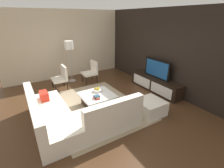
# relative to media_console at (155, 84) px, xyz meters

# --- Properties ---
(ground_plane) EXTENTS (14.00, 14.00, 0.00)m
(ground_plane) POSITION_rel_media_console_xyz_m (0.00, -2.40, -0.25)
(ground_plane) COLOR #4C301C
(feature_wall_back) EXTENTS (6.40, 0.12, 2.80)m
(feature_wall_back) POSITION_rel_media_console_xyz_m (0.00, 0.30, 1.15)
(feature_wall_back) COLOR black
(feature_wall_back) RESTS_ON ground
(side_wall_left) EXTENTS (0.12, 5.20, 2.80)m
(side_wall_left) POSITION_rel_media_console_xyz_m (-3.20, -2.20, 1.15)
(side_wall_left) COLOR beige
(side_wall_left) RESTS_ON ground
(area_rug) EXTENTS (3.12, 2.42, 0.01)m
(area_rug) POSITION_rel_media_console_xyz_m (-0.10, -2.40, -0.24)
(area_rug) COLOR tan
(area_rug) RESTS_ON ground
(media_console) EXTENTS (2.11, 0.48, 0.50)m
(media_console) POSITION_rel_media_console_xyz_m (0.00, 0.00, 0.00)
(media_console) COLOR black
(media_console) RESTS_ON ground
(television) EXTENTS (1.10, 0.06, 0.65)m
(television) POSITION_rel_media_console_xyz_m (0.00, 0.00, 0.58)
(television) COLOR black
(television) RESTS_ON media_console
(sectional_couch) EXTENTS (2.29, 2.33, 0.84)m
(sectional_couch) POSITION_rel_media_console_xyz_m (0.50, -3.27, 0.04)
(sectional_couch) COLOR silver
(sectional_couch) RESTS_ON ground
(coffee_table) EXTENTS (0.93, 0.94, 0.38)m
(coffee_table) POSITION_rel_media_console_xyz_m (-0.10, -2.30, -0.05)
(coffee_table) COLOR black
(coffee_table) RESTS_ON ground
(accent_chair_near) EXTENTS (0.57, 0.50, 0.87)m
(accent_chair_near) POSITION_rel_media_console_xyz_m (-1.93, -2.84, 0.24)
(accent_chair_near) COLOR black
(accent_chair_near) RESTS_ON ground
(floor_lamp) EXTENTS (0.35, 0.35, 1.65)m
(floor_lamp) POSITION_rel_media_console_xyz_m (-2.51, -2.28, 1.15)
(floor_lamp) COLOR #A5A5AA
(floor_lamp) RESTS_ON ground
(ottoman) EXTENTS (0.70, 0.70, 0.40)m
(ottoman) POSITION_rel_media_console_xyz_m (1.05, -1.25, -0.05)
(ottoman) COLOR silver
(ottoman) RESTS_ON ground
(fruit_bowl) EXTENTS (0.28, 0.28, 0.13)m
(fruit_bowl) POSITION_rel_media_console_xyz_m (-0.28, -2.20, 0.18)
(fruit_bowl) COLOR silver
(fruit_bowl) RESTS_ON coffee_table
(accent_chair_far) EXTENTS (0.54, 0.54, 0.87)m
(accent_chair_far) POSITION_rel_media_console_xyz_m (-1.98, -1.62, 0.24)
(accent_chair_far) COLOR black
(accent_chair_far) RESTS_ON ground
(book_stack) EXTENTS (0.21, 0.16, 0.08)m
(book_stack) POSITION_rel_media_console_xyz_m (0.12, -2.42, 0.17)
(book_stack) COLOR maroon
(book_stack) RESTS_ON coffee_table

